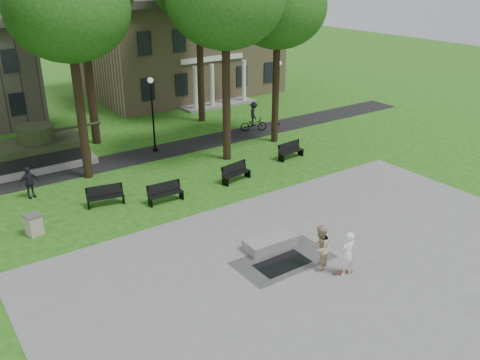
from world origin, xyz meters
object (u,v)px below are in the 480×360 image
(concrete_block, at_px, (270,243))
(friend_watching, at_px, (320,248))
(trash_bin, at_px, (34,224))
(park_bench_0, at_px, (105,195))
(skateboarder, at_px, (347,254))
(cyclist, at_px, (254,119))

(concrete_block, height_order, friend_watching, friend_watching)
(concrete_block, relative_size, trash_bin, 2.29)
(concrete_block, distance_m, park_bench_0, 8.98)
(skateboarder, relative_size, trash_bin, 1.89)
(skateboarder, xyz_separation_m, trash_bin, (-8.96, 10.12, -0.44))
(friend_watching, distance_m, cyclist, 18.10)
(friend_watching, relative_size, trash_bin, 1.94)
(cyclist, xyz_separation_m, park_bench_0, (-13.25, -5.64, -0.34))
(concrete_block, relative_size, skateboarder, 1.21)
(skateboarder, bearing_deg, trash_bin, -52.00)
(friend_watching, height_order, park_bench_0, friend_watching)
(trash_bin, bearing_deg, friend_watching, -47.73)
(friend_watching, distance_m, park_bench_0, 11.35)
(cyclist, relative_size, trash_bin, 2.19)
(concrete_block, bearing_deg, friend_watching, -76.34)
(skateboarder, bearing_deg, concrete_block, -74.08)
(skateboarder, distance_m, cyclist, 18.63)
(park_bench_0, xyz_separation_m, trash_bin, (-3.67, -1.09, -0.04))
(park_bench_0, bearing_deg, skateboarder, -52.74)
(trash_bin, bearing_deg, cyclist, 21.69)
(friend_watching, xyz_separation_m, trash_bin, (-8.39, 9.23, -0.47))
(concrete_block, height_order, park_bench_0, park_bench_0)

